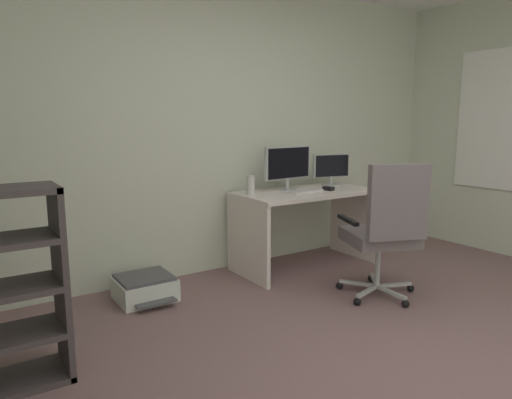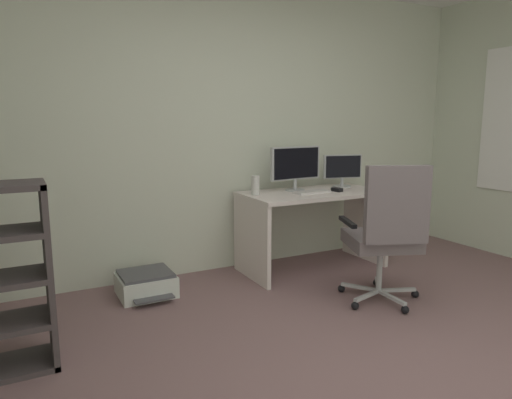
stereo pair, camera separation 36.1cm
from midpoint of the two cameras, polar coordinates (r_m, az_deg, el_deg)
ground_plane at (r=2.76m, az=20.75°, el=-21.11°), size 5.42×4.48×0.02m
wall_back at (r=4.23m, az=-2.10°, el=8.90°), size 5.42×0.10×2.63m
desk at (r=4.32m, az=9.42°, el=-1.69°), size 1.31×0.67×0.73m
monitor_main at (r=4.28m, az=7.35°, el=4.27°), size 0.55×0.18×0.41m
monitor_secondary at (r=4.62m, az=12.90°, el=3.74°), size 0.39×0.18×0.32m
keyboard at (r=4.18m, az=9.42°, el=0.90°), size 0.35×0.15×0.02m
computer_mouse at (r=4.32m, az=12.38°, el=1.18°), size 0.07×0.11×0.03m
desktop_speaker at (r=4.02m, az=2.50°, el=1.75°), size 0.07×0.07×0.17m
office_chair at (r=3.57m, az=18.74°, el=-3.66°), size 0.66×0.68×1.07m
printer at (r=3.78m, az=-10.80°, el=-10.28°), size 0.43×0.48×0.19m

